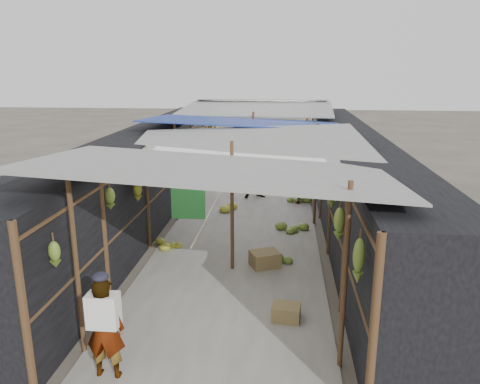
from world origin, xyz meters
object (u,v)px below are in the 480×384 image
(vendor_elderly, at_px, (105,328))
(vendor_seated, at_px, (297,187))
(crate_near, at_px, (286,313))
(black_basin, at_px, (300,192))
(shopper_blue, at_px, (258,171))

(vendor_elderly, bearing_deg, vendor_seated, -107.05)
(crate_near, height_order, black_basin, crate_near)
(vendor_elderly, xyz_separation_m, vendor_seated, (2.66, 8.34, -0.20))
(crate_near, xyz_separation_m, black_basin, (0.45, 7.73, -0.04))
(crate_near, distance_m, shopper_blue, 7.32)
(crate_near, height_order, shopper_blue, shopper_blue)
(shopper_blue, bearing_deg, crate_near, -102.87)
(black_basin, distance_m, vendor_seated, 1.11)
(crate_near, height_order, vendor_elderly, vendor_elderly)
(vendor_elderly, bearing_deg, black_basin, -105.91)
(shopper_blue, bearing_deg, black_basin, 0.94)
(black_basin, xyz_separation_m, shopper_blue, (-1.33, -0.50, 0.78))
(vendor_elderly, distance_m, vendor_seated, 8.75)
(black_basin, bearing_deg, crate_near, -93.32)
(vendor_seated, bearing_deg, crate_near, 7.52)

